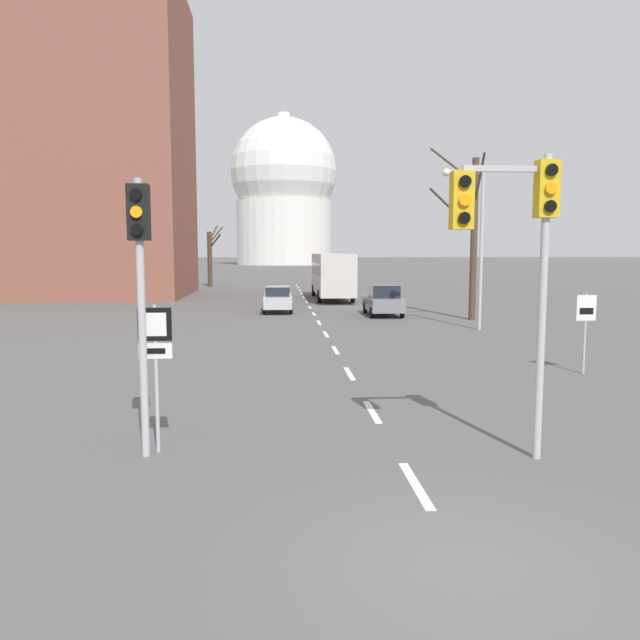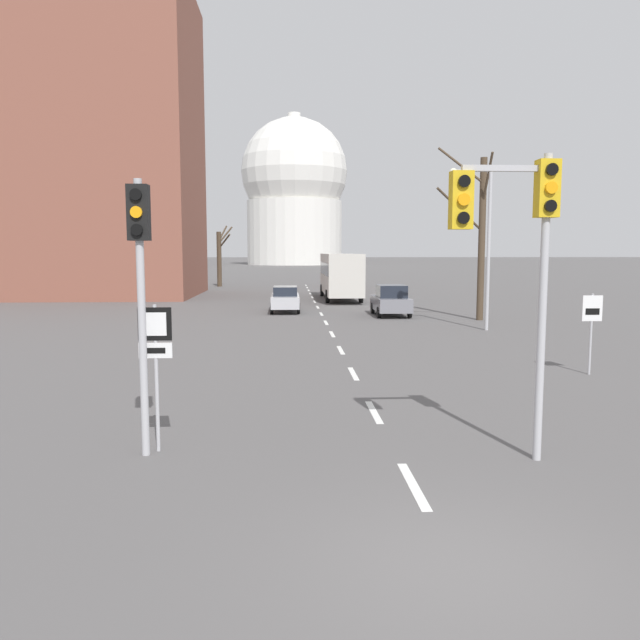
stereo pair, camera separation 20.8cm
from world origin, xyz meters
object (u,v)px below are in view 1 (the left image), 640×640
(route_sign_post, at_px, (155,352))
(sedan_near_right, at_px, (383,300))
(street_lamp_right, at_px, (474,231))
(sedan_mid_centre, at_px, (334,279))
(speed_limit_sign, at_px, (586,320))
(traffic_signal_near_right, at_px, (517,231))
(city_bus, at_px, (332,273))
(traffic_signal_near_left, at_px, (140,265))
(sedan_near_left, at_px, (278,299))

(route_sign_post, xyz_separation_m, sedan_near_right, (8.25, 23.91, -0.98))
(street_lamp_right, relative_size, sedan_mid_centre, 1.82)
(speed_limit_sign, relative_size, sedan_near_right, 0.59)
(route_sign_post, height_order, speed_limit_sign, route_sign_post)
(sedan_near_right, distance_m, sedan_mid_centre, 29.81)
(traffic_signal_near_right, bearing_deg, route_sign_post, 172.50)
(traffic_signal_near_right, height_order, city_bus, traffic_signal_near_right)
(route_sign_post, height_order, city_bus, city_bus)
(street_lamp_right, relative_size, sedan_near_right, 1.81)
(route_sign_post, relative_size, sedan_mid_centre, 0.66)
(traffic_signal_near_left, distance_m, speed_limit_sign, 13.53)
(traffic_signal_near_right, distance_m, sedan_near_left, 27.86)
(speed_limit_sign, xyz_separation_m, sedan_near_left, (-9.14, 19.95, -0.83))
(street_lamp_right, distance_m, sedan_near_left, 13.58)
(traffic_signal_near_left, height_order, sedan_near_left, traffic_signal_near_left)
(sedan_mid_centre, bearing_deg, speed_limit_sign, -86.12)
(route_sign_post, height_order, sedan_mid_centre, route_sign_post)
(traffic_signal_near_left, bearing_deg, street_lamp_right, 56.63)
(route_sign_post, xyz_separation_m, speed_limit_sign, (11.36, 6.61, -0.22))
(traffic_signal_near_right, height_order, sedan_near_right, traffic_signal_near_right)
(route_sign_post, distance_m, sedan_near_left, 26.67)
(traffic_signal_near_left, bearing_deg, speed_limit_sign, 30.59)
(sedan_near_right, relative_size, sedan_mid_centre, 1.00)
(traffic_signal_near_left, height_order, city_bus, traffic_signal_near_left)
(traffic_signal_near_left, xyz_separation_m, speed_limit_sign, (11.54, 6.82, -1.79))
(street_lamp_right, height_order, city_bus, street_lamp_right)
(traffic_signal_near_right, bearing_deg, sedan_near_right, 85.40)
(traffic_signal_near_right, distance_m, city_bus, 37.06)
(route_sign_post, xyz_separation_m, sedan_near_left, (2.23, 26.56, -1.05))
(street_lamp_right, distance_m, city_bus, 19.81)
(sedan_near_left, relative_size, city_bus, 0.42)
(sedan_near_left, height_order, sedan_near_right, sedan_near_right)
(sedan_mid_centre, height_order, city_bus, city_bus)
(speed_limit_sign, height_order, street_lamp_right, street_lamp_right)
(speed_limit_sign, relative_size, sedan_near_left, 0.53)
(speed_limit_sign, relative_size, city_bus, 0.22)
(sedan_near_right, bearing_deg, traffic_signal_near_right, -94.60)
(sedan_near_left, relative_size, sedan_near_right, 1.12)
(traffic_signal_near_left, height_order, sedan_near_right, traffic_signal_near_left)
(route_sign_post, relative_size, speed_limit_sign, 1.12)
(sedan_near_right, bearing_deg, speed_limit_sign, -79.78)
(sedan_near_right, bearing_deg, traffic_signal_near_left, -109.26)
(sedan_near_right, bearing_deg, street_lamp_right, -65.95)
(street_lamp_right, bearing_deg, speed_limit_sign, -89.43)
(route_sign_post, xyz_separation_m, city_bus, (6.40, 36.19, 0.20))
(traffic_signal_near_left, bearing_deg, sedan_near_right, 70.74)
(speed_limit_sign, distance_m, sedan_mid_centre, 47.22)
(street_lamp_right, xyz_separation_m, sedan_mid_centre, (-3.09, 36.56, -3.78))
(traffic_signal_near_left, distance_m, city_bus, 37.01)
(speed_limit_sign, distance_m, sedan_near_left, 21.96)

